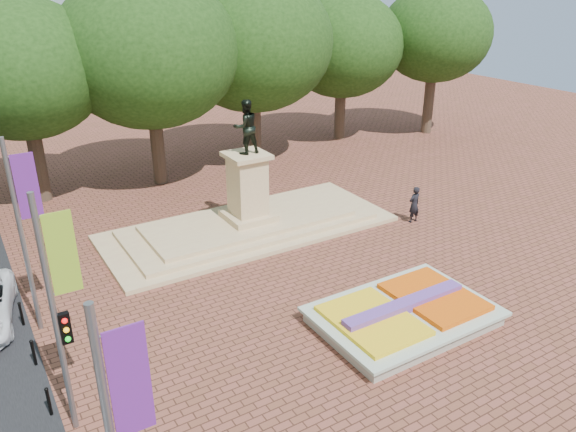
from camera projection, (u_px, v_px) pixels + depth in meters
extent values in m
plane|color=brown|center=(347.00, 305.00, 21.33)|extent=(90.00, 90.00, 0.00)
cube|color=gray|center=(403.00, 318.00, 20.15)|extent=(6.00, 4.00, 0.45)
cube|color=beige|center=(404.00, 311.00, 20.04)|extent=(6.30, 4.30, 0.12)
cube|color=orange|center=(434.00, 297.00, 20.68)|extent=(2.60, 3.40, 0.22)
cube|color=yellow|center=(372.00, 321.00, 19.30)|extent=(2.60, 3.40, 0.18)
cube|color=#5E3591|center=(404.00, 306.00, 19.95)|extent=(5.20, 0.55, 0.38)
cube|color=tan|center=(249.00, 228.00, 27.54)|extent=(14.00, 6.00, 0.20)
cube|color=tan|center=(249.00, 224.00, 27.46)|extent=(12.00, 5.00, 0.20)
cube|color=tan|center=(249.00, 220.00, 27.38)|extent=(10.00, 4.00, 0.20)
cube|color=tan|center=(248.00, 216.00, 27.28)|extent=(2.20, 2.20, 0.30)
cube|color=tan|center=(248.00, 186.00, 26.66)|extent=(1.50, 1.50, 2.80)
cube|color=tan|center=(247.00, 155.00, 26.06)|extent=(1.90, 1.90, 0.20)
imported|color=black|center=(246.00, 127.00, 25.51)|extent=(1.22, 0.95, 2.50)
cylinder|color=#33271B|center=(34.00, 163.00, 30.76)|extent=(0.80, 0.80, 4.00)
ellipsoid|color=black|center=(17.00, 76.00, 28.88)|extent=(8.80, 8.80, 7.48)
cylinder|color=#33271B|center=(157.00, 144.00, 34.11)|extent=(0.80, 0.80, 4.00)
ellipsoid|color=black|center=(149.00, 65.00, 32.23)|extent=(8.80, 8.80, 7.48)
cylinder|color=#33271B|center=(258.00, 129.00, 37.46)|extent=(0.80, 0.80, 4.00)
ellipsoid|color=black|center=(256.00, 56.00, 35.58)|extent=(8.80, 8.80, 7.48)
cylinder|color=#33271B|center=(342.00, 116.00, 40.81)|extent=(0.80, 0.80, 4.00)
ellipsoid|color=black|center=(345.00, 49.00, 38.94)|extent=(8.80, 8.80, 7.48)
cylinder|color=#33271B|center=(414.00, 105.00, 44.16)|extent=(0.80, 0.80, 4.00)
ellipsoid|color=black|center=(419.00, 43.00, 42.29)|extent=(8.80, 8.80, 7.48)
cube|color=#5E1E7D|center=(130.00, 381.00, 9.46)|extent=(0.70, 0.04, 2.20)
cylinder|color=slate|center=(55.00, 320.00, 14.26)|extent=(0.16, 0.16, 7.00)
cube|color=#84A921|center=(62.00, 253.00, 13.76)|extent=(0.70, 0.04, 2.20)
cylinder|color=slate|center=(23.00, 240.00, 18.56)|extent=(0.16, 0.16, 7.00)
cube|color=#5E1E7D|center=(27.00, 186.00, 18.05)|extent=(0.70, 0.04, 2.20)
cube|color=black|center=(65.00, 328.00, 14.48)|extent=(0.28, 0.18, 0.90)
cylinder|color=black|center=(49.00, 403.00, 15.87)|extent=(0.10, 0.10, 0.90)
sphere|color=black|center=(46.00, 389.00, 15.68)|extent=(0.12, 0.12, 0.12)
cylinder|color=black|center=(34.00, 354.00, 17.90)|extent=(0.10, 0.10, 0.90)
sphere|color=black|center=(31.00, 342.00, 17.71)|extent=(0.12, 0.12, 0.12)
cylinder|color=black|center=(22.00, 315.00, 19.93)|extent=(0.10, 0.10, 0.90)
sphere|color=black|center=(19.00, 303.00, 19.74)|extent=(0.12, 0.12, 0.12)
imported|color=black|center=(414.00, 204.00, 28.07)|extent=(0.71, 0.49, 1.88)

